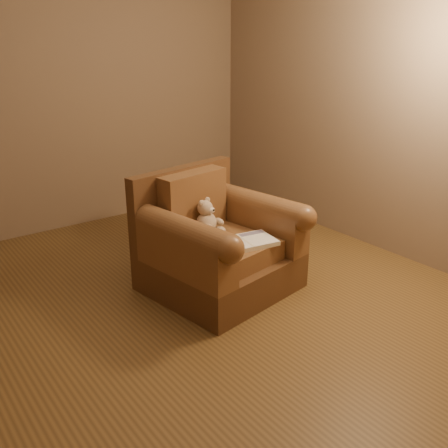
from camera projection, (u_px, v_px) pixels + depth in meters
floor at (179, 302)px, 3.63m from camera, size 4.00×4.00×0.00m
room at (170, 54)px, 3.02m from camera, size 4.02×4.02×2.71m
armchair at (216, 245)px, 3.75m from camera, size 1.11×1.07×0.88m
teddy_bear at (208, 220)px, 3.74m from camera, size 0.20×0.23×0.27m
guidebook at (245, 242)px, 3.55m from camera, size 0.47×0.33×0.04m
side_table at (180, 210)px, 4.52m from camera, size 0.44×0.44×0.62m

